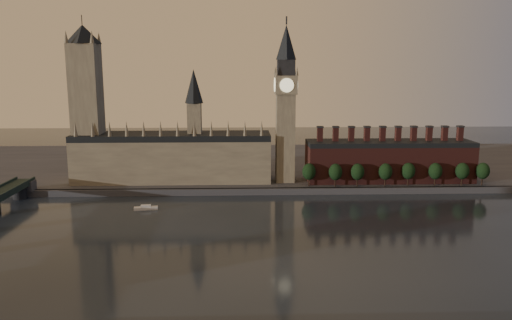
{
  "coord_description": "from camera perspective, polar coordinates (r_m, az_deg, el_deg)",
  "views": [
    {
      "loc": [
        -19.83,
        -215.69,
        79.02
      ],
      "look_at": [
        -11.11,
        55.0,
        28.75
      ],
      "focal_mm": 35.0,
      "sensor_mm": 36.0,
      "label": 1
    }
  ],
  "objects": [
    {
      "name": "north_bank",
      "position": [
        401.69,
        1.02,
        -0.54
      ],
      "size": [
        900.0,
        182.0,
        4.0
      ],
      "color": "#46474C",
      "rests_on": "ground"
    },
    {
      "name": "embankment_tree_3",
      "position": [
        329.74,
        14.58,
        -1.3
      ],
      "size": [
        8.6,
        8.6,
        14.88
      ],
      "color": "black",
      "rests_on": "north_bank"
    },
    {
      "name": "embankment_tree_2",
      "position": [
        325.05,
        11.53,
        -1.34
      ],
      "size": [
        8.6,
        8.6,
        14.88
      ],
      "color": "black",
      "rests_on": "north_bank"
    },
    {
      "name": "ground",
      "position": [
        230.57,
        3.25,
        -9.55
      ],
      "size": [
        900.0,
        900.0,
        0.0
      ],
      "primitive_type": "plane",
      "color": "black",
      "rests_on": "ground"
    },
    {
      "name": "big_ben",
      "position": [
        327.81,
        3.4,
        6.61
      ],
      "size": [
        15.0,
        15.0,
        107.0
      ],
      "color": "gray",
      "rests_on": "north_bank"
    },
    {
      "name": "chimney_block",
      "position": [
        346.1,
        14.95,
        -0.03
      ],
      "size": [
        110.0,
        25.0,
        37.0
      ],
      "color": "#51211F",
      "rests_on": "north_bank"
    },
    {
      "name": "river_boat",
      "position": [
        289.92,
        -12.48,
        -5.35
      ],
      "size": [
        13.57,
        5.63,
        2.63
      ],
      "rotation": [
        0.0,
        0.0,
        0.15
      ],
      "color": "silver",
      "rests_on": "ground"
    },
    {
      "name": "embankment_tree_6",
      "position": [
        347.38,
        22.51,
        -1.17
      ],
      "size": [
        8.6,
        8.6,
        14.88
      ],
      "color": "black",
      "rests_on": "north_bank"
    },
    {
      "name": "victoria_tower",
      "position": [
        346.11,
        -18.8,
        6.66
      ],
      "size": [
        24.0,
        24.0,
        108.0
      ],
      "color": "gray",
      "rests_on": "north_bank"
    },
    {
      "name": "embankment_tree_1",
      "position": [
        322.0,
        9.07,
        -1.37
      ],
      "size": [
        8.6,
        8.6,
        14.88
      ],
      "color": "black",
      "rests_on": "north_bank"
    },
    {
      "name": "embankment_tree_0",
      "position": [
        320.74,
        6.07,
        -1.34
      ],
      "size": [
        8.6,
        8.6,
        14.88
      ],
      "color": "black",
      "rests_on": "north_bank"
    },
    {
      "name": "embankment_tree_5",
      "position": [
        340.84,
        19.82,
        -1.21
      ],
      "size": [
        8.6,
        8.6,
        14.88
      ],
      "color": "black",
      "rests_on": "north_bank"
    },
    {
      "name": "embankment_tree_7",
      "position": [
        353.02,
        24.5,
        -1.15
      ],
      "size": [
        8.6,
        8.6,
        14.88
      ],
      "color": "black",
      "rests_on": "north_bank"
    },
    {
      "name": "palace_of_westminster",
      "position": [
        338.5,
        -9.39,
        0.61
      ],
      "size": [
        130.0,
        30.3,
        74.0
      ],
      "color": "gray",
      "rests_on": "north_bank"
    },
    {
      "name": "embankment_tree_4",
      "position": [
        335.67,
        17.02,
        -1.21
      ],
      "size": [
        8.6,
        8.6,
        14.88
      ],
      "color": "black",
      "rests_on": "north_bank"
    }
  ]
}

